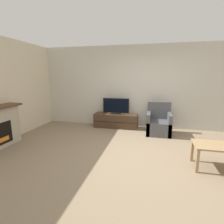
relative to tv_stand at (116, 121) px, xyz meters
name	(u,v)px	position (x,y,z in m)	size (l,w,h in m)	color
ground_plane	(136,155)	(0.88, -2.01, -0.23)	(24.00, 24.00, 0.00)	#89755B
wall_back	(144,87)	(0.88, 0.30, 1.12)	(12.00, 0.06, 2.70)	beige
tv_stand	(116,121)	(0.00, 0.00, 0.00)	(1.45, 0.46, 0.46)	#422D1E
tv	(116,107)	(0.00, 0.00, 0.48)	(0.88, 0.18, 0.53)	black
armchair	(159,124)	(1.39, -0.34, 0.07)	(0.70, 0.76, 0.93)	#4C4C51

